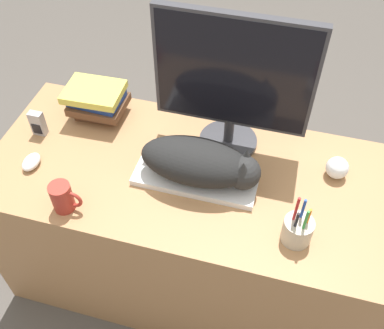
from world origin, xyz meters
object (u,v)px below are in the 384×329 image
Objects in this scene: phone at (38,123)px; monitor at (233,79)px; keyboard at (196,178)px; book_stack at (97,101)px; pen_cup at (297,230)px; baseball at (337,168)px; cat at (203,163)px; coffee_mug at (63,197)px; computer_mouse at (31,162)px.

monitor is at bearing 11.19° from phone.
book_stack is at bearing 153.60° from keyboard.
monitor is at bearing 129.32° from pen_cup.
baseball is 0.93m from book_stack.
cat is (0.02, -0.00, 0.08)m from keyboard.
phone is at bearing 130.18° from coffee_mug.
computer_mouse is 0.81× the size of coffee_mug.
pen_cup is 1.89× the size of phone.
cat is at bearing 8.30° from computer_mouse.
monitor is 0.76m from phone.
cat is at bearing -161.13° from baseball.
baseball is at bearing 70.72° from pen_cup.
keyboard is at bearing -162.01° from baseball.
pen_cup is at bearing -22.23° from keyboard.
baseball is (0.45, 0.15, -0.06)m from cat.
pen_cup is at bearing 6.05° from coffee_mug.
book_stack is at bearing 155.40° from pen_cup.
coffee_mug is 0.39m from phone.
monitor is 6.19× the size of computer_mouse.
keyboard is 0.52m from book_stack.
cat is at bearing -102.22° from monitor.
phone is at bearing -138.25° from book_stack.
coffee_mug reaches higher than phone.
monitor is 0.58m from book_stack.
coffee_mug is at bearing -173.95° from pen_cup.
computer_mouse is (-0.61, -0.09, -0.08)m from cat.
baseball is 0.78× the size of phone.
monitor reaches higher than keyboard.
book_stack is (0.18, 0.16, 0.02)m from phone.
cat is 0.76× the size of monitor.
keyboard is 0.45m from coffee_mug.
book_stack is at bearing 41.75° from phone.
coffee_mug is (-0.39, -0.23, 0.04)m from keyboard.
book_stack reaches higher than baseball.
coffee_mug is at bearing -34.60° from computer_mouse.
monitor is at bearing 77.78° from cat.
phone is (-0.71, -0.14, -0.25)m from monitor.
book_stack is at bearing 154.71° from cat.
monitor is (0.07, 0.21, 0.28)m from keyboard.
cat is 0.62m from computer_mouse.
cat is 4.73× the size of computer_mouse.
pen_cup is 0.32m from baseball.
coffee_mug is 0.56× the size of pen_cup.
monitor is 0.68m from coffee_mug.
pen_cup is 0.85× the size of book_stack.
book_stack is at bearing 68.42° from computer_mouse.
phone is (-0.25, 0.30, -0.00)m from coffee_mug.
phone is at bearing 167.63° from pen_cup.
pen_cup reaches higher than coffee_mug.
coffee_mug reaches higher than computer_mouse.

